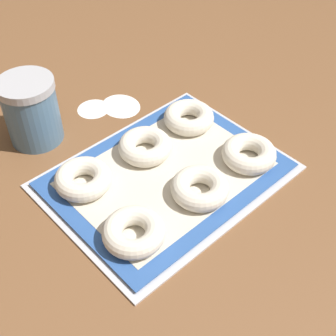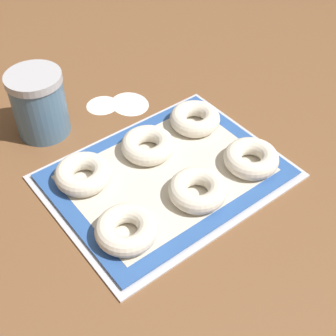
# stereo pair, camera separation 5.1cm
# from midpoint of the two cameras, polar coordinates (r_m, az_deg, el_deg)

# --- Properties ---
(ground_plane) EXTENTS (2.80, 2.80, 0.00)m
(ground_plane) POSITION_cam_midpoint_polar(r_m,az_deg,el_deg) (0.87, -2.73, -1.77)
(ground_plane) COLOR brown
(baking_tray) EXTENTS (0.43, 0.33, 0.01)m
(baking_tray) POSITION_cam_midpoint_polar(r_m,az_deg,el_deg) (0.88, -1.67, -1.17)
(baking_tray) COLOR silver
(baking_tray) RESTS_ON ground_plane
(baking_mat) EXTENTS (0.41, 0.31, 0.00)m
(baking_mat) POSITION_cam_midpoint_polar(r_m,az_deg,el_deg) (0.87, -1.68, -0.93)
(baking_mat) COLOR #2D569E
(baking_mat) RESTS_ON baking_tray
(bagel_front_left) EXTENTS (0.10, 0.10, 0.03)m
(bagel_front_left) POSITION_cam_midpoint_polar(r_m,az_deg,el_deg) (0.77, -6.14, -7.83)
(bagel_front_left) COLOR silver
(bagel_front_left) RESTS_ON baking_mat
(bagel_front_center) EXTENTS (0.10, 0.10, 0.03)m
(bagel_front_center) POSITION_cam_midpoint_polar(r_m,az_deg,el_deg) (0.83, 2.14, -2.50)
(bagel_front_center) COLOR silver
(bagel_front_center) RESTS_ON baking_mat
(bagel_front_right) EXTENTS (0.10, 0.10, 0.03)m
(bagel_front_right) POSITION_cam_midpoint_polar(r_m,az_deg,el_deg) (0.90, 8.23, 1.70)
(bagel_front_right) COLOR silver
(bagel_front_right) RESTS_ON baking_mat
(bagel_back_left) EXTENTS (0.10, 0.10, 0.03)m
(bagel_back_left) POSITION_cam_midpoint_polar(r_m,az_deg,el_deg) (0.86, -11.99, -1.38)
(bagel_back_left) COLOR silver
(bagel_back_left) RESTS_ON baking_mat
(bagel_back_center) EXTENTS (0.10, 0.10, 0.03)m
(bagel_back_center) POSITION_cam_midpoint_polar(r_m,az_deg,el_deg) (0.91, -4.43, 2.60)
(bagel_back_center) COLOR silver
(bagel_back_center) RESTS_ON baking_mat
(bagel_back_right) EXTENTS (0.10, 0.10, 0.03)m
(bagel_back_right) POSITION_cam_midpoint_polar(r_m,az_deg,el_deg) (0.97, 1.04, 6.15)
(bagel_back_right) COLOR silver
(bagel_back_right) RESTS_ON baking_mat
(flour_canister) EXTENTS (0.11, 0.11, 0.14)m
(flour_canister) POSITION_cam_midpoint_polar(r_m,az_deg,el_deg) (0.97, -17.79, 6.64)
(flour_canister) COLOR slate
(flour_canister) RESTS_ON ground_plane
(flour_patch_near) EXTENTS (0.07, 0.07, 0.00)m
(flour_patch_near) POSITION_cam_midpoint_polar(r_m,az_deg,el_deg) (1.06, -10.48, 7.12)
(flour_patch_near) COLOR white
(flour_patch_near) RESTS_ON ground_plane
(flour_patch_far) EXTENTS (0.08, 0.09, 0.00)m
(flour_patch_far) POSITION_cam_midpoint_polar(r_m,az_deg,el_deg) (1.06, -7.17, 7.52)
(flour_patch_far) COLOR white
(flour_patch_far) RESTS_ON ground_plane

